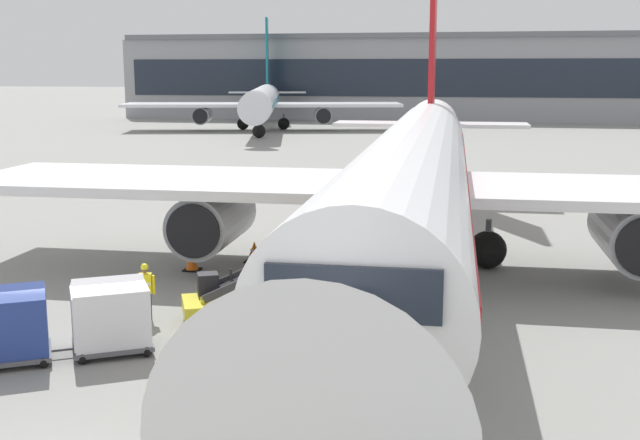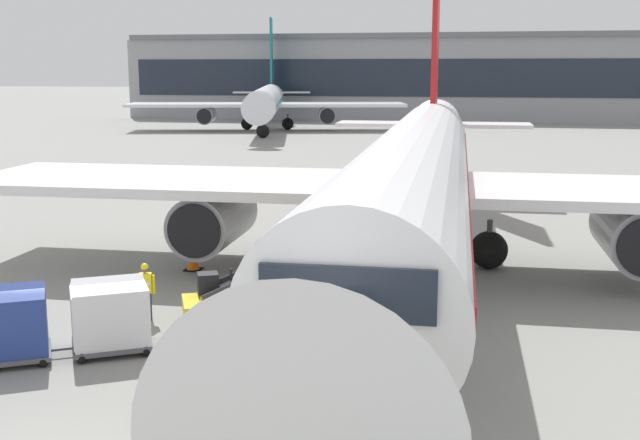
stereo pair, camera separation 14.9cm
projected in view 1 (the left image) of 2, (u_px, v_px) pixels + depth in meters
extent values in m
cylinder|color=white|center=(414.00, 175.00, 27.69)|extent=(4.64, 33.99, 3.63)
cube|color=red|center=(414.00, 175.00, 27.69)|extent=(4.64, 32.64, 0.44)
cone|color=white|center=(333.00, 378.00, 9.53)|extent=(3.55, 3.73, 3.44)
cone|color=white|center=(431.00, 127.00, 46.86)|extent=(3.26, 5.89, 3.08)
cube|color=white|center=(183.00, 181.00, 30.06)|extent=(16.30, 7.26, 0.36)
cylinder|color=#93969E|center=(212.00, 219.00, 29.43)|extent=(2.38, 4.47, 2.25)
cylinder|color=black|center=(193.00, 231.00, 27.24)|extent=(1.91, 0.18, 1.91)
cylinder|color=#93969E|center=(632.00, 233.00, 26.98)|extent=(2.38, 4.47, 2.25)
cube|color=red|center=(433.00, 30.00, 44.41)|extent=(0.40, 4.07, 10.17)
cube|color=white|center=(430.00, 124.00, 45.12)|extent=(11.02, 3.04, 0.20)
cube|color=#1E2633|center=(359.00, 280.00, 11.88)|extent=(2.59, 1.71, 0.80)
cylinder|color=#47474C|center=(389.00, 334.00, 18.29)|extent=(0.22, 0.22, 1.15)
sphere|color=black|center=(388.00, 358.00, 18.40)|extent=(1.41, 1.41, 1.41)
cylinder|color=#47474C|center=(343.00, 230.00, 30.23)|extent=(0.22, 0.22, 1.15)
sphere|color=black|center=(343.00, 244.00, 30.34)|extent=(1.41, 1.41, 1.41)
cylinder|color=#47474C|center=(488.00, 235.00, 29.34)|extent=(0.22, 0.22, 1.15)
sphere|color=black|center=(488.00, 250.00, 29.44)|extent=(1.41, 1.41, 1.41)
cube|color=gold|center=(241.00, 305.00, 23.26)|extent=(3.76, 2.87, 0.44)
cube|color=black|center=(208.00, 285.00, 23.29)|extent=(0.78, 0.76, 0.70)
cylinder|color=#333338|center=(231.00, 282.00, 23.43)|extent=(0.08, 0.08, 0.80)
cube|color=gold|center=(282.00, 264.00, 23.32)|extent=(4.84, 2.85, 2.03)
cube|color=black|center=(282.00, 261.00, 23.30)|extent=(4.65, 2.67, 1.88)
cube|color=#333338|center=(285.00, 264.00, 22.88)|extent=(4.43, 2.06, 2.07)
cube|color=#333338|center=(280.00, 257.00, 23.72)|extent=(4.43, 2.06, 2.07)
cylinder|color=black|center=(286.00, 317.00, 22.87)|extent=(0.59, 0.41, 0.56)
cylinder|color=black|center=(277.00, 302.00, 24.28)|extent=(0.59, 0.41, 0.56)
cylinder|color=black|center=(203.00, 322.00, 22.33)|extent=(0.59, 0.41, 0.56)
cylinder|color=black|center=(199.00, 307.00, 23.74)|extent=(0.59, 0.41, 0.56)
cube|color=#515156|center=(112.00, 344.00, 20.79)|extent=(2.54, 2.40, 0.12)
cylinder|color=#4C4C51|center=(59.00, 350.00, 20.35)|extent=(0.64, 0.42, 0.07)
cube|color=silver|center=(111.00, 315.00, 20.64)|extent=(2.40, 2.26, 1.50)
cube|color=silver|center=(109.00, 291.00, 20.92)|extent=(2.02, 1.65, 0.74)
cube|color=silver|center=(72.00, 318.00, 20.32)|extent=(0.76, 1.25, 1.38)
sphere|color=black|center=(80.00, 341.00, 21.17)|extent=(0.30, 0.30, 0.30)
sphere|color=black|center=(82.00, 359.00, 19.91)|extent=(0.30, 0.30, 0.30)
sphere|color=black|center=(140.00, 335.00, 21.69)|extent=(0.30, 0.30, 0.30)
sphere|color=black|center=(147.00, 351.00, 20.43)|extent=(0.30, 0.30, 0.30)
cube|color=#515156|center=(10.00, 354.00, 20.03)|extent=(2.54, 2.40, 0.12)
cube|color=navy|center=(8.00, 324.00, 19.88)|extent=(2.40, 2.26, 1.50)
cube|color=navy|center=(7.00, 299.00, 20.16)|extent=(2.02, 1.65, 0.74)
sphere|color=black|center=(43.00, 344.00, 20.93)|extent=(0.30, 0.30, 0.30)
sphere|color=black|center=(43.00, 362.00, 19.67)|extent=(0.30, 0.30, 0.30)
cylinder|color=#333847|center=(149.00, 307.00, 23.32)|extent=(0.15, 0.15, 0.86)
cylinder|color=#333847|center=(143.00, 307.00, 23.31)|extent=(0.15, 0.15, 0.86)
cube|color=yellow|center=(145.00, 283.00, 23.18)|extent=(0.43, 0.32, 0.58)
cube|color=white|center=(144.00, 284.00, 23.06)|extent=(0.33, 0.09, 0.08)
sphere|color=brown|center=(145.00, 270.00, 23.10)|extent=(0.21, 0.21, 0.21)
sphere|color=yellow|center=(145.00, 267.00, 23.09)|extent=(0.23, 0.23, 0.23)
cylinder|color=yellow|center=(153.00, 285.00, 23.20)|extent=(0.09, 0.09, 0.56)
cylinder|color=yellow|center=(137.00, 285.00, 23.18)|extent=(0.09, 0.09, 0.56)
cylinder|color=#514C42|center=(260.00, 318.00, 22.25)|extent=(0.15, 0.15, 0.86)
cylinder|color=#514C42|center=(259.00, 316.00, 22.42)|extent=(0.15, 0.15, 0.86)
cube|color=yellow|center=(259.00, 293.00, 22.20)|extent=(0.37, 0.44, 0.58)
cube|color=white|center=(255.00, 293.00, 22.17)|extent=(0.14, 0.32, 0.08)
sphere|color=brown|center=(259.00, 278.00, 22.12)|extent=(0.21, 0.21, 0.21)
sphere|color=yellow|center=(259.00, 276.00, 22.11)|extent=(0.23, 0.23, 0.23)
cylinder|color=yellow|center=(260.00, 297.00, 21.98)|extent=(0.09, 0.09, 0.56)
cylinder|color=yellow|center=(258.00, 292.00, 22.44)|extent=(0.09, 0.09, 0.56)
cube|color=black|center=(255.00, 261.00, 30.56)|extent=(0.71, 0.71, 0.05)
cone|color=orange|center=(254.00, 251.00, 30.49)|extent=(0.57, 0.57, 0.75)
cylinder|color=white|center=(254.00, 250.00, 30.48)|extent=(0.31, 0.31, 0.09)
cube|color=black|center=(192.00, 270.00, 29.24)|extent=(0.60, 0.60, 0.05)
cone|color=orange|center=(192.00, 261.00, 29.18)|extent=(0.48, 0.48, 0.63)
cylinder|color=white|center=(192.00, 260.00, 29.17)|extent=(0.26, 0.26, 0.08)
cube|color=yellow|center=(410.00, 276.00, 28.39)|extent=(0.20, 110.00, 0.01)
cube|color=#939399|center=(507.00, 79.00, 116.84)|extent=(113.56, 17.23, 11.65)
cube|color=#1E2633|center=(509.00, 78.00, 108.44)|extent=(110.15, 0.10, 5.24)
cube|color=slate|center=(509.00, 36.00, 114.02)|extent=(112.42, 14.65, 0.70)
cylinder|color=silver|center=(262.00, 101.00, 94.68)|extent=(10.89, 33.60, 3.34)
cube|color=#146B7A|center=(262.00, 101.00, 94.68)|extent=(10.62, 32.29, 0.40)
cone|color=silver|center=(255.00, 108.00, 76.49)|extent=(3.84, 3.97, 3.17)
cone|color=silver|center=(268.00, 94.00, 113.80)|extent=(3.97, 5.84, 2.84)
cube|color=silver|center=(191.00, 105.00, 95.34)|extent=(17.13, 10.20, 0.36)
cylinder|color=#93969E|center=(202.00, 115.00, 94.95)|extent=(3.01, 4.74, 2.07)
cylinder|color=black|center=(200.00, 116.00, 92.74)|extent=(1.74, 0.52, 1.76)
cube|color=silver|center=(334.00, 105.00, 95.86)|extent=(17.13, 10.20, 0.36)
cylinder|color=#93969E|center=(323.00, 115.00, 95.38)|extent=(3.01, 4.74, 2.07)
cylinder|color=black|center=(324.00, 116.00, 93.18)|extent=(1.74, 0.52, 1.76)
cube|color=#146B7A|center=(267.00, 55.00, 111.46)|extent=(1.19, 4.00, 10.12)
cube|color=silver|center=(268.00, 92.00, 112.18)|extent=(11.22, 5.10, 0.20)
cube|color=#1E2633|center=(256.00, 102.00, 78.69)|extent=(2.62, 1.99, 0.73)
cylinder|color=#47474C|center=(259.00, 126.00, 85.17)|extent=(0.22, 0.22, 1.19)
sphere|color=black|center=(259.00, 131.00, 85.28)|extent=(1.46, 1.46, 1.46)
cylinder|color=#47474C|center=(243.00, 119.00, 96.68)|extent=(0.22, 0.22, 1.19)
sphere|color=black|center=(243.00, 124.00, 96.79)|extent=(1.46, 1.46, 1.46)
cylinder|color=#47474C|center=(284.00, 119.00, 96.83)|extent=(0.22, 0.22, 1.19)
sphere|color=black|center=(284.00, 124.00, 96.94)|extent=(1.46, 1.46, 1.46)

